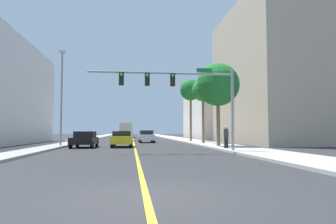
{
  "coord_description": "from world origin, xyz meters",
  "views": [
    {
      "loc": [
        -0.35,
        -6.97,
        1.46
      ],
      "look_at": [
        3.08,
        21.43,
        3.21
      ],
      "focal_mm": 32.94,
      "sensor_mm": 36.0,
      "label": 1
    }
  ],
  "objects_px": {
    "palm_far": "(191,91)",
    "car_green": "(124,135)",
    "car_white": "(146,136)",
    "car_red": "(126,136)",
    "palm_mid": "(203,91)",
    "traffic_signal_mast": "(183,88)",
    "palm_near": "(218,85)",
    "car_black": "(85,139)",
    "pedestrian": "(226,137)",
    "delivery_truck": "(126,130)",
    "street_lamp": "(62,93)",
    "car_yellow": "(122,139)"
  },
  "relations": [
    {
      "from": "car_red",
      "to": "car_black",
      "type": "bearing_deg",
      "value": -99.28
    },
    {
      "from": "street_lamp",
      "to": "car_black",
      "type": "distance_m",
      "value": 4.89
    },
    {
      "from": "car_green",
      "to": "palm_mid",
      "type": "bearing_deg",
      "value": -64.09
    },
    {
      "from": "palm_mid",
      "to": "traffic_signal_mast",
      "type": "bearing_deg",
      "value": -109.36
    },
    {
      "from": "car_white",
      "to": "delivery_truck",
      "type": "relative_size",
      "value": 0.48
    },
    {
      "from": "car_white",
      "to": "pedestrian",
      "type": "height_order",
      "value": "pedestrian"
    },
    {
      "from": "palm_mid",
      "to": "car_yellow",
      "type": "bearing_deg",
      "value": -152.52
    },
    {
      "from": "traffic_signal_mast",
      "to": "car_green",
      "type": "distance_m",
      "value": 32.21
    },
    {
      "from": "palm_near",
      "to": "car_yellow",
      "type": "bearing_deg",
      "value": 166.27
    },
    {
      "from": "palm_near",
      "to": "car_black",
      "type": "distance_m",
      "value": 12.63
    },
    {
      "from": "car_red",
      "to": "car_green",
      "type": "height_order",
      "value": "car_green"
    },
    {
      "from": "car_red",
      "to": "pedestrian",
      "type": "bearing_deg",
      "value": -68.36
    },
    {
      "from": "palm_far",
      "to": "street_lamp",
      "type": "bearing_deg",
      "value": -143.19
    },
    {
      "from": "car_red",
      "to": "car_yellow",
      "type": "bearing_deg",
      "value": -88.61
    },
    {
      "from": "car_white",
      "to": "pedestrian",
      "type": "distance_m",
      "value": 16.47
    },
    {
      "from": "traffic_signal_mast",
      "to": "car_green",
      "type": "height_order",
      "value": "traffic_signal_mast"
    },
    {
      "from": "car_green",
      "to": "car_white",
      "type": "distance_m",
      "value": 13.85
    },
    {
      "from": "pedestrian",
      "to": "delivery_truck",
      "type": "bearing_deg",
      "value": 143.02
    },
    {
      "from": "car_red",
      "to": "palm_mid",
      "type": "bearing_deg",
      "value": -52.87
    },
    {
      "from": "car_white",
      "to": "pedestrian",
      "type": "xyz_separation_m",
      "value": [
        5.3,
        -15.59,
        0.21
      ]
    },
    {
      "from": "palm_near",
      "to": "car_green",
      "type": "distance_m",
      "value": 27.58
    },
    {
      "from": "car_green",
      "to": "car_red",
      "type": "bearing_deg",
      "value": -85.93
    },
    {
      "from": "car_green",
      "to": "delivery_truck",
      "type": "relative_size",
      "value": 0.51
    },
    {
      "from": "palm_far",
      "to": "car_green",
      "type": "relative_size",
      "value": 1.92
    },
    {
      "from": "delivery_truck",
      "to": "car_yellow",
      "type": "bearing_deg",
      "value": -87.5
    },
    {
      "from": "car_green",
      "to": "delivery_truck",
      "type": "height_order",
      "value": "delivery_truck"
    },
    {
      "from": "car_red",
      "to": "car_black",
      "type": "distance_m",
      "value": 17.37
    },
    {
      "from": "car_black",
      "to": "car_white",
      "type": "height_order",
      "value": "car_white"
    },
    {
      "from": "car_white",
      "to": "car_red",
      "type": "bearing_deg",
      "value": 110.57
    },
    {
      "from": "palm_far",
      "to": "car_black",
      "type": "xyz_separation_m",
      "value": [
        -11.72,
        -11.6,
        -5.98
      ]
    },
    {
      "from": "traffic_signal_mast",
      "to": "delivery_truck",
      "type": "height_order",
      "value": "traffic_signal_mast"
    },
    {
      "from": "car_red",
      "to": "palm_far",
      "type": "bearing_deg",
      "value": -31.24
    },
    {
      "from": "car_red",
      "to": "car_green",
      "type": "bearing_deg",
      "value": 94.67
    },
    {
      "from": "palm_far",
      "to": "car_red",
      "type": "bearing_deg",
      "value": 147.05
    },
    {
      "from": "car_green",
      "to": "pedestrian",
      "type": "height_order",
      "value": "pedestrian"
    },
    {
      "from": "palm_mid",
      "to": "delivery_truck",
      "type": "height_order",
      "value": "palm_mid"
    },
    {
      "from": "palm_near",
      "to": "car_white",
      "type": "height_order",
      "value": "palm_near"
    },
    {
      "from": "delivery_truck",
      "to": "pedestrian",
      "type": "bearing_deg",
      "value": -77.02
    },
    {
      "from": "traffic_signal_mast",
      "to": "pedestrian",
      "type": "bearing_deg",
      "value": 34.21
    },
    {
      "from": "street_lamp",
      "to": "palm_mid",
      "type": "height_order",
      "value": "street_lamp"
    },
    {
      "from": "palm_mid",
      "to": "car_yellow",
      "type": "height_order",
      "value": "palm_mid"
    },
    {
      "from": "palm_far",
      "to": "pedestrian",
      "type": "xyz_separation_m",
      "value": [
        -0.48,
        -16.4,
        -5.72
      ]
    },
    {
      "from": "palm_mid",
      "to": "delivery_truck",
      "type": "relative_size",
      "value": 0.85
    },
    {
      "from": "car_red",
      "to": "car_green",
      "type": "relative_size",
      "value": 1.09
    },
    {
      "from": "palm_near",
      "to": "car_green",
      "type": "bearing_deg",
      "value": 108.61
    },
    {
      "from": "car_green",
      "to": "car_yellow",
      "type": "distance_m",
      "value": 23.7
    },
    {
      "from": "palm_near",
      "to": "pedestrian",
      "type": "bearing_deg",
      "value": -96.37
    },
    {
      "from": "delivery_truck",
      "to": "palm_far",
      "type": "bearing_deg",
      "value": -69.8
    },
    {
      "from": "car_black",
      "to": "delivery_truck",
      "type": "xyz_separation_m",
      "value": [
        3.05,
        38.34,
        0.93
      ]
    },
    {
      "from": "palm_far",
      "to": "pedestrian",
      "type": "height_order",
      "value": "palm_far"
    }
  ]
}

